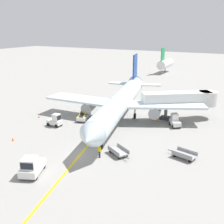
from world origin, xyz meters
TOP-DOWN VIEW (x-y plane):
  - ground_plane at (0.00, 0.00)m, footprint 300.00×300.00m
  - taxi_line_yellow at (-1.97, 5.00)m, footprint 19.75×77.67m
  - airliner at (-2.11, 14.30)m, footprint 27.91×34.92m
  - jet_bridge at (7.16, 20.28)m, footprint 11.88×9.45m
  - pushback_tug at (-2.54, -6.75)m, footprint 3.13×4.05m
  - baggage_tug_near_wing at (7.01, 15.81)m, footprint 2.44×2.71m
  - baggage_tug_by_cargo_door at (-10.31, 6.57)m, footprint 2.41×1.34m
  - belt_loader_forward_hold at (-8.01, 11.56)m, footprint 2.66×5.15m
  - baggage_cart_loaded at (3.64, 2.14)m, footprint 3.65×2.76m
  - baggage_cart_empty_trailing at (11.28, 5.19)m, footprint 3.84×2.17m
  - ground_crew_marshaller at (1.93, 0.30)m, footprint 0.36×0.24m
  - safety_cone_nose_left at (3.54, 17.02)m, footprint 0.36×0.36m
  - safety_cone_nose_right at (-14.37, 11.51)m, footprint 0.36×0.36m
  - safety_cone_wingtip_left at (-11.76, -1.08)m, footprint 0.36×0.36m
  - safety_cone_wingtip_right at (-15.72, 8.53)m, footprint 0.36×0.36m
  - distant_aircraft_far_left at (-11.46, 67.62)m, footprint 3.00×10.10m

SIDE VIEW (x-z plane):
  - ground_plane at x=0.00m, z-range 0.00..0.00m
  - taxi_line_yellow at x=-1.97m, z-range 0.00..0.01m
  - safety_cone_nose_left at x=3.54m, z-range 0.00..0.44m
  - safety_cone_nose_right at x=-14.37m, z-range 0.00..0.44m
  - safety_cone_wingtip_left at x=-11.76m, z-range 0.00..0.44m
  - safety_cone_wingtip_right at x=-15.72m, z-range 0.00..0.44m
  - baggage_cart_loaded at x=3.64m, z-range 0.00..0.94m
  - baggage_cart_empty_trailing at x=11.28m, z-range 0.00..0.94m
  - belt_loader_forward_hold at x=-8.01m, z-range -0.52..2.07m
  - ground_crew_marshaller at x=1.93m, z-range 0.06..1.76m
  - baggage_tug_near_wing at x=7.01m, z-range -0.12..1.98m
  - baggage_tug_by_cargo_door at x=-10.31m, z-range -0.12..1.98m
  - pushback_tug at x=-2.54m, z-range -0.11..2.09m
  - distant_aircraft_far_left at x=-11.46m, z-range -1.18..7.62m
  - airliner at x=-2.11m, z-range -1.63..8.47m
  - jet_bridge at x=7.16m, z-range 1.12..5.97m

